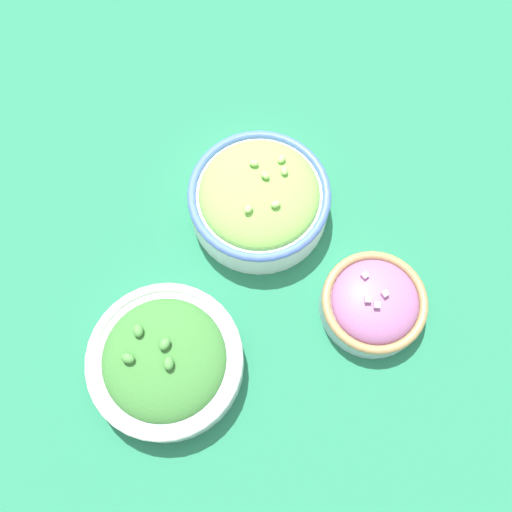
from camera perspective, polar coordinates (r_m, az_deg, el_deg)
name	(u,v)px	position (r m, az deg, el deg)	size (l,w,h in m)	color
ground_plane	(256,263)	(0.79, 0.00, -0.72)	(3.00, 3.00, 0.00)	#23704C
bowl_broccoli	(163,360)	(0.74, -9.30, -10.27)	(0.20, 0.20, 0.08)	#B2C1CC
bowl_lettuce	(255,198)	(0.79, -0.13, 5.79)	(0.19, 0.19, 0.09)	white
bowl_red_onion	(371,303)	(0.76, 11.45, -4.61)	(0.14, 0.14, 0.06)	#B2C1CC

